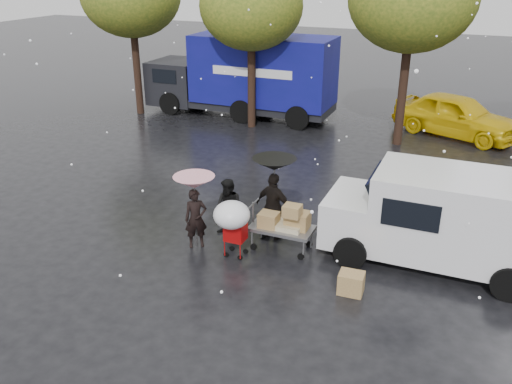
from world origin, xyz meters
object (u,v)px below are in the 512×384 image
at_px(white_van, 443,218).
at_px(yellow_taxi, 456,115).
at_px(person_pink, 196,219).
at_px(shopping_cart, 232,218).
at_px(blue_truck, 245,76).
at_px(vendor_cart, 285,222).
at_px(person_black, 274,207).

relative_size(white_van, yellow_taxi, 1.01).
bearing_deg(person_pink, shopping_cart, -47.24).
bearing_deg(shopping_cart, yellow_taxi, 71.61).
bearing_deg(person_pink, blue_truck, 71.75).
relative_size(person_pink, vendor_cart, 0.98).
height_order(person_black, yellow_taxi, person_black).
distance_m(vendor_cart, shopping_cart, 1.35).
relative_size(person_pink, shopping_cart, 1.01).
bearing_deg(person_black, person_pink, 49.50).
distance_m(person_pink, blue_truck, 12.05).
bearing_deg(person_black, blue_truck, -48.90).
height_order(person_pink, yellow_taxi, yellow_taxi).
distance_m(person_pink, shopping_cart, 1.13).
distance_m(vendor_cart, blue_truck, 12.23).
bearing_deg(yellow_taxi, white_van, -155.51).
distance_m(shopping_cart, blue_truck, 12.59).
bearing_deg(vendor_cart, shopping_cart, -137.68).
distance_m(person_black, shopping_cart, 1.43).
bearing_deg(yellow_taxi, shopping_cart, -176.21).
height_order(person_black, vendor_cart, person_black).
xyz_separation_m(person_black, white_van, (3.93, 0.33, 0.30)).
distance_m(blue_truck, yellow_taxi, 8.88).
distance_m(shopping_cart, white_van, 4.73).
distance_m(person_black, yellow_taxi, 11.28).
xyz_separation_m(person_pink, white_van, (5.49, 1.45, 0.42)).
distance_m(shopping_cart, yellow_taxi, 12.70).
relative_size(shopping_cart, yellow_taxi, 0.30).
bearing_deg(yellow_taxi, person_black, -175.95).
xyz_separation_m(vendor_cart, shopping_cart, (-0.96, -0.88, 0.34)).
xyz_separation_m(person_pink, yellow_taxi, (5.07, 11.84, 0.08)).
xyz_separation_m(shopping_cart, yellow_taxi, (4.01, 12.05, -0.24)).
height_order(person_pink, vendor_cart, person_pink).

